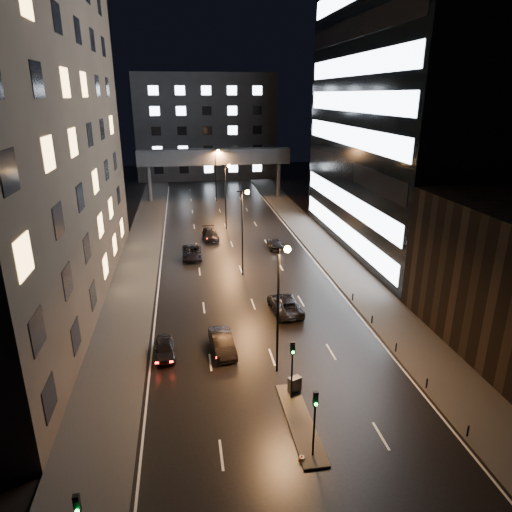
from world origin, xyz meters
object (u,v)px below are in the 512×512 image
(car_away_b, at_px, (222,343))
(utility_cabinet, at_px, (295,384))
(car_away_c, at_px, (192,252))
(car_away_d, at_px, (210,234))
(car_away_a, at_px, (165,349))
(car_toward_b, at_px, (275,244))
(car_toward_a, at_px, (285,304))

(car_away_b, height_order, utility_cabinet, car_away_b)
(car_away_c, distance_m, utility_cabinet, 30.57)
(utility_cabinet, bearing_deg, car_away_d, 73.30)
(car_away_b, height_order, car_away_d, car_away_b)
(car_away_a, relative_size, car_away_b, 0.82)
(car_away_d, xyz_separation_m, car_toward_b, (8.52, -5.59, -0.08))
(car_away_d, xyz_separation_m, car_toward_a, (5.63, -25.01, 0.05))
(car_away_b, xyz_separation_m, car_toward_b, (9.59, 25.68, -0.13))
(car_away_c, distance_m, car_toward_b, 11.65)
(car_away_a, distance_m, utility_cabinet, 11.25)
(car_away_a, relative_size, car_toward_a, 0.69)
(car_away_c, relative_size, car_toward_b, 1.18)
(car_toward_b, bearing_deg, car_away_d, -31.30)
(car_away_c, relative_size, car_away_d, 1.05)
(car_away_c, distance_m, car_away_d, 8.31)
(car_away_a, relative_size, car_away_d, 0.77)
(car_away_b, bearing_deg, car_away_c, 88.92)
(car_away_c, xyz_separation_m, car_toward_b, (11.44, 2.20, -0.09))
(car_away_a, xyz_separation_m, car_away_b, (4.67, 0.03, 0.12))
(car_away_d, relative_size, utility_cabinet, 4.68)
(car_away_d, distance_m, car_toward_a, 25.64)
(car_away_d, bearing_deg, car_away_a, -104.49)
(car_away_c, bearing_deg, car_toward_b, 10.93)
(utility_cabinet, bearing_deg, car_away_a, 123.41)
(car_away_c, bearing_deg, car_away_a, -96.81)
(car_away_a, xyz_separation_m, car_away_d, (5.74, 31.29, 0.07))
(car_away_c, bearing_deg, utility_cabinet, -77.79)
(car_away_b, relative_size, car_toward_b, 1.06)
(car_toward_a, bearing_deg, utility_cabinet, 77.64)
(car_away_d, bearing_deg, car_away_b, -96.05)
(car_toward_a, height_order, car_toward_b, car_toward_a)
(car_away_b, xyz_separation_m, car_away_c, (-1.84, 23.48, -0.05))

